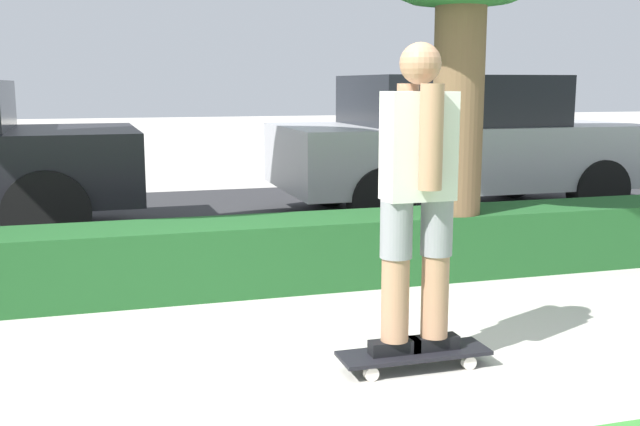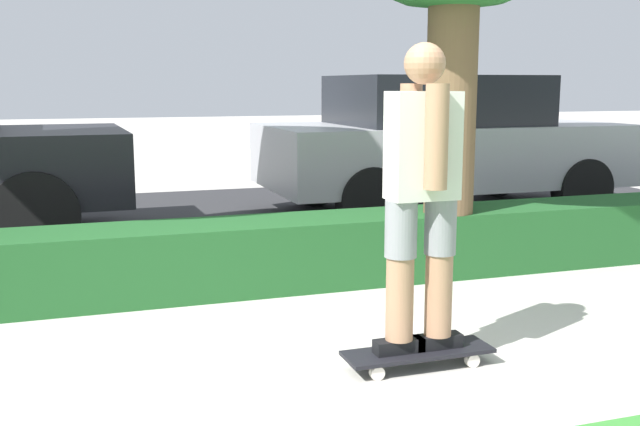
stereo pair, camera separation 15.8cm
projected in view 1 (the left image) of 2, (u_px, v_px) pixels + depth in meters
ground_plane at (318, 367)px, 3.87m from camera, size 60.00×60.00×0.00m
street_asphalt at (206, 223)px, 7.84m from camera, size 12.69×5.00×0.01m
hedge_row at (255, 255)px, 5.34m from camera, size 12.69×0.60×0.49m
skateboard at (414, 354)px, 3.84m from camera, size 0.79×0.24×0.09m
skater_person at (418, 192)px, 3.70m from camera, size 0.48×0.40×1.55m
parked_car_middle at (454, 142)px, 8.42m from camera, size 4.03×1.98×1.54m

